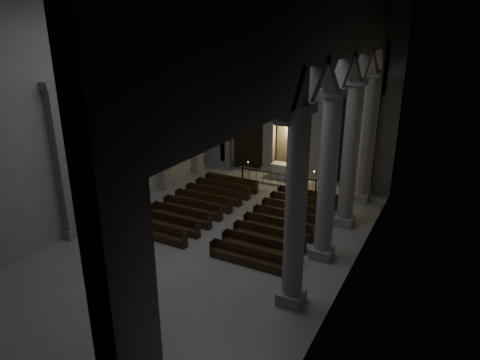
{
  "coord_description": "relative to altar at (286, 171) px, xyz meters",
  "views": [
    {
      "loc": [
        10.43,
        -16.23,
        10.5
      ],
      "look_at": [
        0.28,
        3.0,
        2.57
      ],
      "focal_mm": 32.0,
      "sensor_mm": 36.0,
      "label": 1
    }
  ],
  "objects": [
    {
      "name": "right_arcade",
      "position": [
        5.61,
        -9.43,
        7.15
      ],
      "size": [
        1.0,
        24.0,
        12.0
      ],
      "color": "gray",
      "rests_on": "ground"
    },
    {
      "name": "sanctuary_step",
      "position": [
        0.11,
        -0.16,
        -0.6
      ],
      "size": [
        8.5,
        2.6,
        0.15
      ],
      "primitive_type": "cube",
      "color": "gray",
      "rests_on": "ground"
    },
    {
      "name": "candle_stand_right",
      "position": [
        2.48,
        -1.32,
        -0.28
      ],
      "size": [
        0.25,
        0.25,
        1.47
      ],
      "color": "#9C6030",
      "rests_on": "ground"
    },
    {
      "name": "pews",
      "position": [
        0.11,
        -7.45,
        -0.39
      ],
      "size": [
        9.29,
        8.59,
        0.87
      ],
      "color": "black",
      "rests_on": "ground"
    },
    {
      "name": "sanctuary_wall",
      "position": [
        0.11,
        0.78,
        5.94
      ],
      "size": [
        14.0,
        0.77,
        12.0
      ],
      "color": "gray",
      "rests_on": "ground"
    },
    {
      "name": "left_pilasters",
      "position": [
        -6.64,
        -7.26,
        3.23
      ],
      "size": [
        0.6,
        13.0,
        8.03
      ],
      "color": "gray",
      "rests_on": "ground"
    },
    {
      "name": "room",
      "position": [
        0.11,
        -10.76,
        6.93
      ],
      "size": [
        24.0,
        24.1,
        12.0
      ],
      "color": "gray",
      "rests_on": "ground"
    },
    {
      "name": "candle_stand_left",
      "position": [
        -2.54,
        -0.93,
        -0.33
      ],
      "size": [
        0.22,
        0.22,
        1.28
      ],
      "color": "#9C6030",
      "rests_on": "ground"
    },
    {
      "name": "altar_rail",
      "position": [
        0.11,
        -1.75,
        0.04
      ],
      "size": [
        5.47,
        0.09,
        1.08
      ],
      "color": "black",
      "rests_on": "ground"
    },
    {
      "name": "worshipper",
      "position": [
        1.92,
        -4.22,
        -0.03
      ],
      "size": [
        0.48,
        0.32,
        1.3
      ],
      "primitive_type": "imported",
      "rotation": [
        0.0,
        0.0,
        -0.01
      ],
      "color": "black",
      "rests_on": "ground"
    },
    {
      "name": "altar",
      "position": [
        0.0,
        0.0,
        0.0
      ],
      "size": [
        2.06,
        0.82,
        1.04
      ],
      "color": "beige",
      "rests_on": "sanctuary_step"
    }
  ]
}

